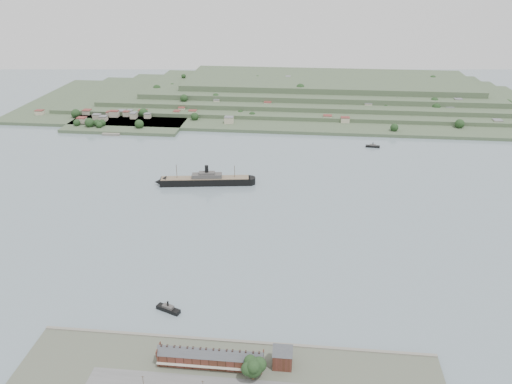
# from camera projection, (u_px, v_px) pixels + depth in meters

# --- Properties ---
(ground) EXTENTS (1400.00, 1400.00, 0.00)m
(ground) POSITION_uv_depth(u_px,v_px,m) (260.00, 220.00, 413.27)
(ground) COLOR slate
(ground) RESTS_ON ground
(terrace_row) EXTENTS (55.60, 9.80, 11.07)m
(terrace_row) POSITION_uv_depth(u_px,v_px,m) (210.00, 358.00, 259.52)
(terrace_row) COLOR #422417
(terrace_row) RESTS_ON ground
(gabled_building) EXTENTS (10.40, 10.18, 14.09)m
(gabled_building) POSITION_uv_depth(u_px,v_px,m) (283.00, 356.00, 259.05)
(gabled_building) COLOR #422417
(gabled_building) RESTS_ON ground
(far_peninsula) EXTENTS (760.00, 309.00, 30.00)m
(far_peninsula) POSITION_uv_depth(u_px,v_px,m) (303.00, 94.00, 760.89)
(far_peninsula) COLOR #3C5136
(far_peninsula) RESTS_ON ground
(steamship) EXTENTS (96.66, 24.27, 23.24)m
(steamship) POSITION_uv_depth(u_px,v_px,m) (203.00, 180.00, 477.94)
(steamship) COLOR black
(steamship) RESTS_ON ground
(tugboat) EXTENTS (16.17, 9.81, 7.09)m
(tugboat) POSITION_uv_depth(u_px,v_px,m) (168.00, 309.00, 304.47)
(tugboat) COLOR black
(tugboat) RESTS_ON ground
(ferry_west) EXTENTS (15.94, 7.92, 5.76)m
(ferry_west) POSITION_uv_depth(u_px,v_px,m) (89.00, 128.00, 638.91)
(ferry_west) COLOR black
(ferry_west) RESTS_ON ground
(ferry_east) EXTENTS (16.23, 5.88, 5.96)m
(ferry_east) POSITION_uv_depth(u_px,v_px,m) (373.00, 146.00, 575.96)
(ferry_east) COLOR black
(ferry_east) RESTS_ON ground
(fig_tree) EXTENTS (12.54, 10.86, 13.99)m
(fig_tree) POSITION_uv_depth(u_px,v_px,m) (254.00, 367.00, 248.56)
(fig_tree) COLOR #45331F
(fig_tree) RESTS_ON ground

